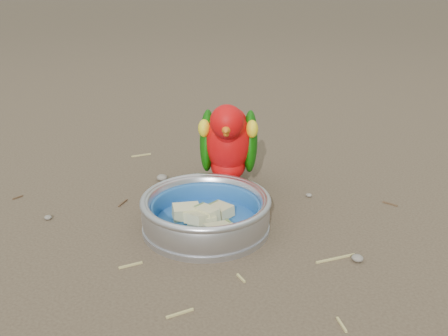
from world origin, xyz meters
The scene contains 6 objects.
ground centered at (0.00, 0.00, 0.00)m, with size 60.00×60.00×0.00m, color #4A3C2C.
food_bowl centered at (-0.01, 0.00, 0.01)m, with size 0.22×0.22×0.02m, color #B2B2BA.
bowl_wall centered at (-0.01, 0.00, 0.04)m, with size 0.22×0.22×0.04m, color #B2B2BA, non-canonical shape.
fruit_wedges centered at (-0.01, 0.00, 0.03)m, with size 0.13×0.13×0.03m, color #C1BC85, non-canonical shape.
lory_parrot centered at (-0.07, 0.14, 0.10)m, with size 0.11×0.24×0.19m, color #BD0708, non-canonical shape.
ground_debris centered at (0.01, 0.09, 0.00)m, with size 0.90×0.80×0.01m, color tan, non-canonical shape.
Camera 1 is at (0.46, -0.61, 0.42)m, focal length 40.00 mm.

